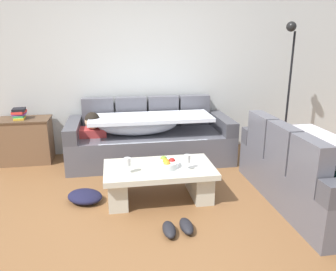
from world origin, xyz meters
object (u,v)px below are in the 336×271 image
(couch_along_wall, at_px, (148,138))
(wine_glass_near_left, at_px, (128,162))
(coffee_table, at_px, (159,179))
(side_cabinet, at_px, (26,140))
(book_stack_on_cabinet, at_px, (19,113))
(wine_glass_near_right, at_px, (187,159))
(pair_of_shoes, at_px, (178,228))
(open_magazine, at_px, (185,165))
(fruit_bowl, at_px, (166,164))
(crumpled_garment, at_px, (85,196))
(floor_lamp, at_px, (288,81))
(couch_near_window, at_px, (311,173))

(couch_along_wall, bearing_deg, wine_glass_near_left, -104.81)
(couch_along_wall, bearing_deg, coffee_table, -90.41)
(wine_glass_near_left, relative_size, side_cabinet, 0.23)
(side_cabinet, height_order, book_stack_on_cabinet, book_stack_on_cabinet)
(wine_glass_near_right, xyz_separation_m, side_cabinet, (-2.00, 1.58, -0.17))
(pair_of_shoes, bearing_deg, open_magazine, 72.41)
(open_magazine, bearing_deg, couch_along_wall, 98.84)
(couch_along_wall, distance_m, coffee_table, 1.23)
(coffee_table, distance_m, open_magazine, 0.33)
(fruit_bowl, distance_m, crumpled_garment, 0.97)
(side_cabinet, relative_size, book_stack_on_cabinet, 2.95)
(pair_of_shoes, bearing_deg, floor_lamp, 43.66)
(wine_glass_near_left, height_order, pair_of_shoes, wine_glass_near_left)
(pair_of_shoes, xyz_separation_m, crumpled_garment, (-0.89, 0.76, 0.01))
(open_magazine, relative_size, crumpled_garment, 0.70)
(floor_lamp, distance_m, crumpled_garment, 3.34)
(wine_glass_near_right, distance_m, side_cabinet, 2.56)
(crumpled_garment, bearing_deg, couch_along_wall, 54.72)
(coffee_table, height_order, pair_of_shoes, coffee_table)
(coffee_table, height_order, open_magazine, open_magazine)
(wine_glass_near_left, xyz_separation_m, crumpled_garment, (-0.47, 0.17, -0.44))
(wine_glass_near_right, height_order, book_stack_on_cabinet, book_stack_on_cabinet)
(fruit_bowl, distance_m, open_magazine, 0.22)
(side_cabinet, xyz_separation_m, pair_of_shoes, (1.79, -2.16, -0.28))
(fruit_bowl, relative_size, wine_glass_near_right, 1.69)
(floor_lamp, relative_size, pair_of_shoes, 6.42)
(fruit_bowl, height_order, pair_of_shoes, fruit_bowl)
(couch_near_window, bearing_deg, floor_lamp, -17.75)
(fruit_bowl, height_order, crumpled_garment, fruit_bowl)
(coffee_table, relative_size, pair_of_shoes, 3.95)
(couch_near_window, height_order, open_magazine, couch_near_window)
(fruit_bowl, relative_size, crumpled_garment, 0.70)
(side_cabinet, bearing_deg, book_stack_on_cabinet, 172.55)
(side_cabinet, distance_m, crumpled_garment, 1.68)
(coffee_table, height_order, book_stack_on_cabinet, book_stack_on_cabinet)
(coffee_table, bearing_deg, wine_glass_near_right, -24.20)
(couch_near_window, relative_size, fruit_bowl, 6.63)
(fruit_bowl, relative_size, pair_of_shoes, 0.92)
(couch_near_window, bearing_deg, coffee_table, 78.29)
(floor_lamp, xyz_separation_m, crumpled_garment, (-2.94, -1.19, -1.06))
(wine_glass_near_right, distance_m, floor_lamp, 2.38)
(book_stack_on_cabinet, height_order, floor_lamp, floor_lamp)
(couch_near_window, height_order, book_stack_on_cabinet, couch_near_window)
(open_magazine, relative_size, floor_lamp, 0.14)
(couch_near_window, xyz_separation_m, fruit_bowl, (-1.54, 0.31, 0.09))
(couch_near_window, xyz_separation_m, book_stack_on_cabinet, (-3.38, 1.79, 0.38))
(couch_along_wall, height_order, coffee_table, couch_along_wall)
(book_stack_on_cabinet, height_order, pair_of_shoes, book_stack_on_cabinet)
(couch_along_wall, bearing_deg, floor_lamp, 0.61)
(open_magazine, xyz_separation_m, floor_lamp, (1.83, 1.27, 0.73))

